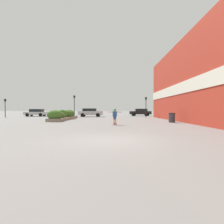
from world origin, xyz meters
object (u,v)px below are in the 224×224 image
Objects in this scene: traffic_light_right at (146,104)px; traffic_light_far_left at (5,105)px; skateboarder at (115,114)px; car_leftmost at (200,112)px; car_center_right at (90,112)px; traffic_light_left at (74,103)px; car_center_left at (36,112)px; skateboard at (115,124)px; trash_bin at (172,118)px; car_rightmost at (140,112)px.

traffic_light_right is 1.08× the size of traffic_light_far_left.
car_leftmost reaches higher than skateboarder.
traffic_light_left reaches higher than car_center_right.
traffic_light_left reaches higher than car_center_left.
car_leftmost reaches higher than skateboard.
car_leftmost is (11.23, 16.52, 0.37)m from trash_bin.
traffic_light_right is at bearing 115.04° from car_leftmost.
trash_bin is at bearing -87.16° from traffic_light_right.
traffic_light_left is at bearing 120.36° from car_rightmost.
car_rightmost is at bearing 16.20° from traffic_light_far_left.
car_leftmost is 32.43m from car_center_left.
traffic_light_left reaches higher than car_rightmost.
car_center_right reaches higher than trash_bin.
skateboarder is at bearing -154.74° from trash_bin.
car_leftmost is 1.28× the size of traffic_light_right.
car_leftmost is at bearing 55.80° from trash_bin.
car_rightmost reaches higher than skateboard.
traffic_light_far_left is at bearing 97.92° from car_leftmost.
traffic_light_right reaches higher than traffic_light_far_left.
car_center_left is 21.36m from traffic_light_right.
skateboard is 25.91m from car_leftmost.
skateboarder reaches higher than trash_bin.
trash_bin is at bearing 35.26° from car_center_right.
skateboard is 23.51m from traffic_light_far_left.
traffic_light_far_left is at bearing 153.95° from skateboard.
car_leftmost is at bearing -89.53° from car_center_left.
trash_bin is at bearing 37.12° from skateboard.
traffic_light_right is at bearing 177.73° from car_rightmost.
car_rightmost is at bearing 30.36° from traffic_light_left.
traffic_light_far_left is (-18.47, 14.38, 1.26)m from skateboarder.
car_rightmost reaches higher than trash_bin.
skateboard is 0.22× the size of traffic_light_right.
skateboarder is at bearing -64.95° from traffic_light_left.
car_leftmost is (17.21, 19.35, 0.79)m from skateboard.
car_leftmost is 24.45m from traffic_light_left.
car_leftmost is 21.59m from car_center_right.
traffic_light_right is (9.73, -3.52, 1.51)m from car_center_right.
trash_bin is 0.29× the size of traffic_light_right.
traffic_light_left is (-6.62, 14.17, 1.62)m from skateboarder.
car_rightmost is at bearing -83.64° from car_center_left.
skateboard is at bearing -37.90° from traffic_light_far_left.
traffic_light_left reaches higher than car_leftmost.
traffic_light_far_left is (-35.69, -4.96, 1.31)m from car_leftmost.
traffic_light_left is (8.59, -4.91, 1.77)m from car_center_left.
traffic_light_far_left is (-24.46, 11.56, 1.67)m from trash_bin.
traffic_light_left is 1.09× the size of traffic_light_right.
traffic_light_right is at bearing 80.41° from skateboarder.
skateboard is 0.20× the size of traffic_light_left.
traffic_light_right reaches higher than car_center_left.
car_center_left is 0.92× the size of car_center_right.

